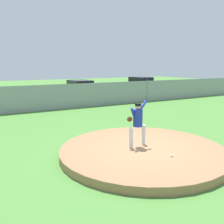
{
  "coord_description": "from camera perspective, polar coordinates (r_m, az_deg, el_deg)",
  "views": [
    {
      "loc": [
        -4.87,
        -6.48,
        3.01
      ],
      "look_at": [
        0.46,
        2.92,
        0.96
      ],
      "focal_mm": 39.52,
      "sensor_mm": 36.0,
      "label": 1
    }
  ],
  "objects": [
    {
      "name": "parked_car_burgundy",
      "position": [
        22.78,
        -7.39,
        5.08
      ],
      "size": [
        1.95,
        4.36,
        1.68
      ],
      "color": "maroon",
      "rests_on": "ground_plane"
    },
    {
      "name": "pitcher_youth",
      "position": [
        8.42,
        5.92,
        -1.91
      ],
      "size": [
        0.81,
        0.32,
        1.6
      ],
      "color": "silver",
      "rests_on": "pitchers_mound"
    },
    {
      "name": "pitchers_mound",
      "position": [
        8.6,
        7.05,
        -8.94
      ],
      "size": [
        5.63,
        5.63,
        0.25
      ],
      "primitive_type": "cylinder",
      "color": "#99704C",
      "rests_on": "ground_plane"
    },
    {
      "name": "baseball",
      "position": [
        7.89,
        13.64,
        -9.78
      ],
      "size": [
        0.07,
        0.07,
        0.07
      ],
      "primitive_type": "sphere",
      "color": "white",
      "rests_on": "pitchers_mound"
    },
    {
      "name": "parked_car_navy",
      "position": [
        26.55,
        6.65,
        6.01
      ],
      "size": [
        2.02,
        4.22,
        1.79
      ],
      "color": "#161E4C",
      "rests_on": "ground_plane"
    },
    {
      "name": "chainlink_fence",
      "position": [
        17.32,
        -13.0,
        3.38
      ],
      "size": [
        39.21,
        0.07,
        1.84
      ],
      "color": "gray",
      "rests_on": "ground_plane"
    },
    {
      "name": "asphalt_strip",
      "position": [
        21.75,
        -16.33,
        2.37
      ],
      "size": [
        44.0,
        7.0,
        0.01
      ],
      "primitive_type": "cube",
      "color": "#2B2B2D",
      "rests_on": "ground_plane"
    },
    {
      "name": "ground_plane",
      "position": [
        13.73,
        -8.03,
        -2.03
      ],
      "size": [
        80.0,
        80.0,
        0.0
      ],
      "primitive_type": "plane",
      "color": "#4C8438"
    }
  ]
}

